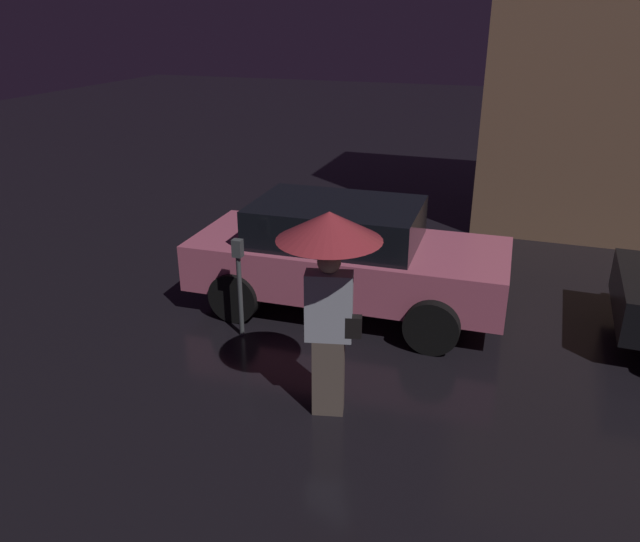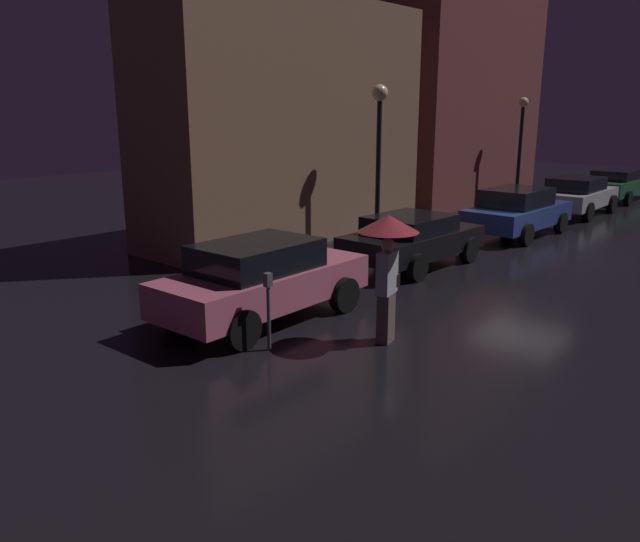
{
  "view_description": "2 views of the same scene",
  "coord_description": "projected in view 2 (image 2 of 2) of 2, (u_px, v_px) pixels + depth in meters",
  "views": [
    {
      "loc": [
        -6.48,
        -6.27,
        3.85
      ],
      "look_at": [
        -8.6,
        -0.1,
        1.11
      ],
      "focal_mm": 35.0,
      "sensor_mm": 36.0,
      "label": 1
    },
    {
      "loc": [
        -16.29,
        -6.83,
        3.78
      ],
      "look_at": [
        -8.21,
        0.32,
        1.0
      ],
      "focal_mm": 35.0,
      "sensor_mm": 36.0,
      "label": 2
    }
  ],
  "objects": [
    {
      "name": "ground_plane",
      "position": [
        526.0,
        252.0,
        17.14
      ],
      "size": [
        60.0,
        60.0,
        0.0
      ],
      "primitive_type": "plane",
      "color": "black"
    },
    {
      "name": "building_facade_left",
      "position": [
        288.0,
        121.0,
        18.51
      ],
      "size": [
        9.49,
        3.0,
        6.93
      ],
      "color": "#8C664C",
      "rests_on": "ground"
    },
    {
      "name": "building_facade_right",
      "position": [
        463.0,
        75.0,
        25.53
      ],
      "size": [
        8.81,
        3.0,
        10.34
      ],
      "color": "brown",
      "rests_on": "ground"
    },
    {
      "name": "parked_car_pink",
      "position": [
        262.0,
        278.0,
        11.45
      ],
      "size": [
        4.27,
        1.93,
        1.5
      ],
      "rotation": [
        0.0,
        0.0,
        0.03
      ],
      "color": "#DB6684",
      "rests_on": "ground"
    },
    {
      "name": "parked_car_black",
      "position": [
        412.0,
        238.0,
        15.52
      ],
      "size": [
        3.94,
        2.06,
        1.28
      ],
      "rotation": [
        0.0,
        0.0,
        -0.02
      ],
      "color": "black",
      "rests_on": "ground"
    },
    {
      "name": "parked_car_blue",
      "position": [
        517.0,
        211.0,
        19.24
      ],
      "size": [
        4.23,
        1.97,
        1.48
      ],
      "rotation": [
        0.0,
        0.0,
        -0.01
      ],
      "color": "navy",
      "rests_on": "ground"
    },
    {
      "name": "parked_car_silver",
      "position": [
        576.0,
        195.0,
        23.13
      ],
      "size": [
        4.13,
        2.0,
        1.4
      ],
      "rotation": [
        0.0,
        0.0,
        0.02
      ],
      "color": "#B7B7BF",
      "rests_on": "ground"
    },
    {
      "name": "parked_car_green",
      "position": [
        618.0,
        184.0,
        26.87
      ],
      "size": [
        4.61,
        1.92,
        1.32
      ],
      "rotation": [
        0.0,
        0.0,
        -0.03
      ],
      "color": "#1E5638",
      "rests_on": "ground"
    },
    {
      "name": "pedestrian_with_umbrella",
      "position": [
        388.0,
        246.0,
        10.1
      ],
      "size": [
        1.0,
        1.0,
        2.16
      ],
      "rotation": [
        0.0,
        0.0,
        0.23
      ],
      "color": "#66564C",
      "rests_on": "ground"
    },
    {
      "name": "parking_meter",
      "position": [
        268.0,
        303.0,
        9.95
      ],
      "size": [
        0.12,
        0.1,
        1.3
      ],
      "color": "#4C5154",
      "rests_on": "ground"
    },
    {
      "name": "street_lamp_near",
      "position": [
        379.0,
        131.0,
        17.44
      ],
      "size": [
        0.45,
        0.45,
        4.48
      ],
      "color": "black",
      "rests_on": "ground"
    },
    {
      "name": "street_lamp_far",
      "position": [
        521.0,
        135.0,
        24.7
      ],
      "size": [
        0.38,
        0.38,
        4.29
      ],
      "color": "black",
      "rests_on": "ground"
    }
  ]
}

